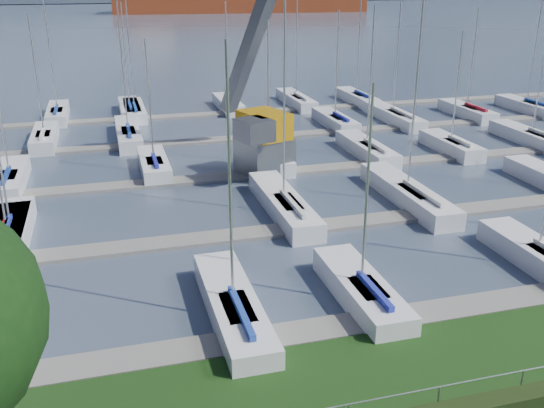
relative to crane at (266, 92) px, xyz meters
name	(u,v)px	position (x,y,z in m)	size (l,w,h in m)	color
water	(112,7)	(-3.84, 232.69, -5.73)	(800.00, 540.00, 0.20)	#475367
fence	(380,398)	(-3.84, -27.31, -4.13)	(0.04, 0.04, 80.00)	gray
docks	(218,178)	(-3.84, -1.31, -5.55)	(90.00, 41.60, 0.25)	gray
crane	(266,92)	(0.00, 0.00, 0.00)	(7.41, 13.03, 22.35)	slate
cargo_ship_mid	(229,1)	(36.05, 185.29, -1.69)	(91.36, 24.92, 21.50)	maroon
sailboat_fleet	(171,89)	(-6.30, 2.19, 0.10)	(74.41, 49.84, 13.69)	navy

